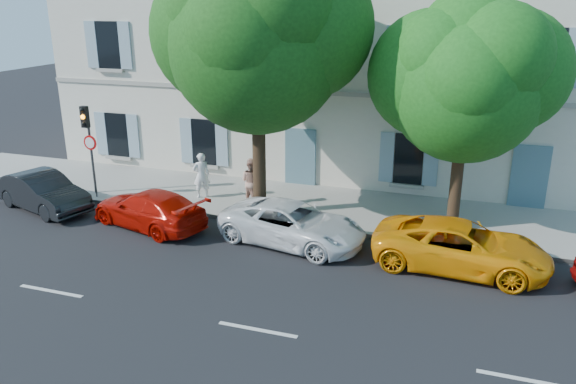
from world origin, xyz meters
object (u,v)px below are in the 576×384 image
(tree_right, at_px, (466,86))
(road_sign, at_px, (91,153))
(car_red_coupe, at_px, (149,209))
(pedestrian_b, at_px, (252,182))
(traffic_light, at_px, (87,131))
(car_white_coupe, at_px, (293,224))
(car_yellow_supercar, at_px, (461,246))
(car_dark_sedan, at_px, (43,192))
(pedestrian_a, at_px, (201,175))
(tree_left, at_px, (257,44))

(tree_right, distance_m, road_sign, 13.79)
(car_red_coupe, height_order, pedestrian_b, pedestrian_b)
(tree_right, xyz_separation_m, traffic_light, (-13.76, -0.69, -2.25))
(car_white_coupe, relative_size, car_yellow_supercar, 0.95)
(road_sign, bearing_deg, car_red_coupe, -26.17)
(car_dark_sedan, relative_size, car_red_coupe, 0.95)
(car_yellow_supercar, bearing_deg, pedestrian_b, 73.79)
(pedestrian_b, bearing_deg, road_sign, 28.77)
(pedestrian_a, height_order, pedestrian_b, pedestrian_b)
(car_white_coupe, relative_size, traffic_light, 1.36)
(road_sign, bearing_deg, traffic_light, 135.32)
(traffic_light, xyz_separation_m, pedestrian_b, (6.49, 0.74, -1.63))
(car_white_coupe, distance_m, road_sign, 8.79)
(car_dark_sedan, xyz_separation_m, tree_left, (7.98, 1.81, 5.39))
(car_yellow_supercar, xyz_separation_m, tree_right, (-0.35, 2.70, 4.24))
(car_white_coupe, distance_m, traffic_light, 9.32)
(car_yellow_supercar, bearing_deg, road_sign, 86.69)
(car_white_coupe, height_order, tree_left, tree_left)
(traffic_light, bearing_deg, road_sign, -44.68)
(pedestrian_b, bearing_deg, car_white_coupe, 152.21)
(pedestrian_a, relative_size, pedestrian_b, 0.99)
(car_red_coupe, relative_size, pedestrian_a, 2.51)
(car_yellow_supercar, relative_size, traffic_light, 1.44)
(car_red_coupe, distance_m, pedestrian_b, 3.90)
(tree_right, xyz_separation_m, pedestrian_a, (-9.44, 0.24, -3.89))
(car_red_coupe, relative_size, car_yellow_supercar, 0.89)
(car_dark_sedan, height_order, road_sign, road_sign)
(car_yellow_supercar, bearing_deg, car_dark_sedan, 92.82)
(car_red_coupe, relative_size, pedestrian_b, 2.47)
(pedestrian_a, bearing_deg, road_sign, -17.99)
(car_white_coupe, height_order, tree_right, tree_right)
(car_red_coupe, relative_size, tree_right, 0.60)
(car_white_coupe, distance_m, tree_right, 6.93)
(car_dark_sedan, height_order, pedestrian_b, pedestrian_b)
(tree_right, height_order, pedestrian_a, tree_right)
(car_red_coupe, relative_size, car_white_coupe, 0.94)
(car_red_coupe, distance_m, car_yellow_supercar, 10.35)
(car_yellow_supercar, distance_m, tree_left, 9.08)
(car_dark_sedan, bearing_deg, road_sign, -22.20)
(traffic_light, distance_m, pedestrian_b, 6.73)
(car_yellow_supercar, xyz_separation_m, pedestrian_a, (-9.80, 2.93, 0.34))
(traffic_light, bearing_deg, car_white_coupe, -11.56)
(car_red_coupe, bearing_deg, car_dark_sedan, -76.26)
(car_white_coupe, height_order, car_yellow_supercar, car_yellow_supercar)
(car_dark_sedan, distance_m, car_yellow_supercar, 15.01)
(road_sign, xyz_separation_m, pedestrian_b, (6.14, 1.09, -0.87))
(car_white_coupe, distance_m, pedestrian_a, 5.37)
(car_white_coupe, relative_size, pedestrian_b, 2.64)
(car_dark_sedan, bearing_deg, car_yellow_supercar, -72.72)
(car_white_coupe, height_order, road_sign, road_sign)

